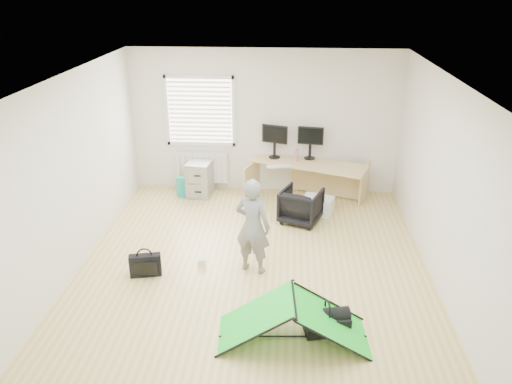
# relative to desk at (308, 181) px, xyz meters

# --- Properties ---
(ground) EXTENTS (5.50, 5.50, 0.00)m
(ground) POSITION_rel_desk_xyz_m (-0.83, -2.33, -0.36)
(ground) COLOR tan
(ground) RESTS_ON ground
(back_wall) EXTENTS (5.00, 0.02, 2.70)m
(back_wall) POSITION_rel_desk_xyz_m (-0.83, 0.42, 0.99)
(back_wall) COLOR silver
(back_wall) RESTS_ON ground
(window) EXTENTS (1.20, 0.06, 1.20)m
(window) POSITION_rel_desk_xyz_m (-2.03, 0.38, 1.19)
(window) COLOR silver
(window) RESTS_ON back_wall
(radiator) EXTENTS (1.00, 0.12, 0.60)m
(radiator) POSITION_rel_desk_xyz_m (-2.03, 0.34, 0.09)
(radiator) COLOR silver
(radiator) RESTS_ON back_wall
(desk) EXTENTS (2.22, 1.39, 0.72)m
(desk) POSITION_rel_desk_xyz_m (0.00, 0.00, 0.00)
(desk) COLOR tan
(desk) RESTS_ON ground
(filing_cabinet) EXTENTS (0.49, 0.62, 0.67)m
(filing_cabinet) POSITION_rel_desk_xyz_m (-2.03, 0.08, -0.03)
(filing_cabinet) COLOR gray
(filing_cabinet) RESTS_ON ground
(monitor_left) EXTENTS (0.49, 0.25, 0.46)m
(monitor_left) POSITION_rel_desk_xyz_m (-0.63, 0.23, 0.59)
(monitor_left) COLOR black
(monitor_left) RESTS_ON desk
(monitor_right) EXTENTS (0.48, 0.17, 0.45)m
(monitor_right) POSITION_rel_desk_xyz_m (0.03, 0.22, 0.59)
(monitor_right) COLOR black
(monitor_right) RESTS_ON desk
(keyboard) EXTENTS (0.46, 0.25, 0.02)m
(keyboard) POSITION_rel_desk_xyz_m (-0.53, -0.26, 0.37)
(keyboard) COLOR beige
(keyboard) RESTS_ON desk
(thermos) EXTENTS (0.08, 0.08, 0.23)m
(thermos) POSITION_rel_desk_xyz_m (-0.22, 0.09, 0.47)
(thermos) COLOR #A85E7A
(thermos) RESTS_ON desk
(office_chair) EXTENTS (0.82, 0.83, 0.59)m
(office_chair) POSITION_rel_desk_xyz_m (-0.13, -0.95, -0.07)
(office_chair) COLOR black
(office_chair) RESTS_ON ground
(person) EXTENTS (0.59, 0.49, 1.40)m
(person) POSITION_rel_desk_xyz_m (-0.84, -2.54, 0.34)
(person) COLOR slate
(person) RESTS_ON ground
(kite) EXTENTS (1.77, 0.88, 0.53)m
(kite) POSITION_rel_desk_xyz_m (-0.26, -3.96, -0.09)
(kite) COLOR #15DE2B
(kite) RESTS_ON ground
(storage_crate) EXTENTS (0.62, 0.52, 0.29)m
(storage_crate) POSITION_rel_desk_xyz_m (0.17, -0.59, -0.21)
(storage_crate) COLOR white
(storage_crate) RESTS_ON ground
(tote_bag) EXTENTS (0.33, 0.15, 0.39)m
(tote_bag) POSITION_rel_desk_xyz_m (-2.29, -0.04, -0.17)
(tote_bag) COLOR teal
(tote_bag) RESTS_ON ground
(laptop_bag) EXTENTS (0.45, 0.22, 0.32)m
(laptop_bag) POSITION_rel_desk_xyz_m (-2.32, -2.78, -0.20)
(laptop_bag) COLOR black
(laptop_bag) RESTS_ON ground
(white_box) EXTENTS (0.13, 0.13, 0.11)m
(white_box) POSITION_rel_desk_xyz_m (-1.59, -2.47, -0.31)
(white_box) COLOR silver
(white_box) RESTS_ON ground
(duffel_bag) EXTENTS (0.56, 0.37, 0.23)m
(duffel_bag) POSITION_rel_desk_xyz_m (0.13, -3.83, -0.25)
(duffel_bag) COLOR black
(duffel_bag) RESTS_ON ground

